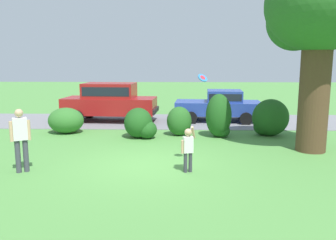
% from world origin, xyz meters
% --- Properties ---
extents(ground_plane, '(80.00, 80.00, 0.00)m').
position_xyz_m(ground_plane, '(0.00, 0.00, 0.00)').
color(ground_plane, '#518E42').
extents(driveway_strip, '(28.00, 4.40, 0.02)m').
position_xyz_m(driveway_strip, '(0.00, 7.37, 0.01)').
color(driveway_strip, slate).
rests_on(driveway_strip, ground).
extents(oak_tree_large, '(3.67, 3.53, 6.22)m').
position_xyz_m(oak_tree_large, '(5.47, 1.85, 4.44)').
color(oak_tree_large, '#513823').
rests_on(oak_tree_large, ground).
extents(shrub_near_tree, '(1.48, 1.23, 1.07)m').
position_xyz_m(shrub_near_tree, '(-3.77, 4.39, 0.54)').
color(shrub_near_tree, '#33702B').
rests_on(shrub_near_tree, ground).
extents(shrub_centre_left, '(1.30, 1.22, 1.18)m').
position_xyz_m(shrub_centre_left, '(-0.56, 3.59, 0.54)').
color(shrub_centre_left, '#1E511C').
rests_on(shrub_centre_left, ground).
extents(shrub_centre, '(1.00, 0.83, 1.18)m').
position_xyz_m(shrub_centre, '(0.97, 4.06, 0.59)').
color(shrub_centre, '#286023').
rests_on(shrub_centre, ground).
extents(shrub_centre_right, '(1.02, 1.10, 1.72)m').
position_xyz_m(shrub_centre_right, '(2.55, 3.84, 0.81)').
color(shrub_centre_right, '#1E511C').
rests_on(shrub_centre_right, ground).
extents(shrub_far_end, '(1.47, 1.21, 1.49)m').
position_xyz_m(shrub_far_end, '(4.62, 4.15, 0.69)').
color(shrub_far_end, '#1E511C').
rests_on(shrub_far_end, ground).
extents(parked_sedan, '(4.51, 2.32, 1.56)m').
position_xyz_m(parked_sedan, '(3.01, 7.50, 0.85)').
color(parked_sedan, '#28429E').
rests_on(parked_sedan, ground).
extents(parked_suv, '(4.80, 2.32, 1.92)m').
position_xyz_m(parked_suv, '(-2.46, 7.25, 1.08)').
color(parked_suv, maroon).
rests_on(parked_suv, ground).
extents(child_thrower, '(0.41, 0.34, 1.29)m').
position_xyz_m(child_thrower, '(1.20, -0.66, 0.72)').
color(child_thrower, '#383842').
rests_on(child_thrower, ground).
extents(frisbee, '(0.33, 0.25, 0.29)m').
position_xyz_m(frisbee, '(1.59, -0.29, 2.54)').
color(frisbee, '#337FDB').
extents(adult_onlooker, '(0.48, 0.37, 1.74)m').
position_xyz_m(adult_onlooker, '(-3.31, -0.78, 0.98)').
color(adult_onlooker, '#3F3F4C').
rests_on(adult_onlooker, ground).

